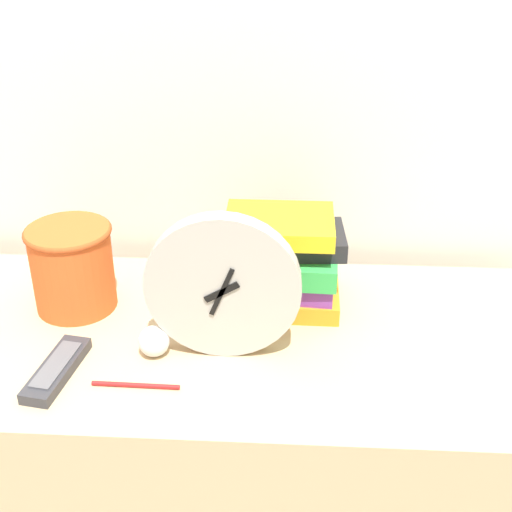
% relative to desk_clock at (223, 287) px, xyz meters
% --- Properties ---
extents(wall_back, '(6.00, 0.04, 2.40)m').
position_rel_desk_clock_xyz_m(wall_back, '(-0.06, 0.40, 0.33)').
color(wall_back, silver).
rests_on(wall_back, ground_plane).
extents(desk, '(1.37, 0.55, 0.73)m').
position_rel_desk_clock_xyz_m(desk, '(-0.06, 0.05, -0.50)').
color(desk, tan).
rests_on(desk, ground_plane).
extents(desk_clock, '(0.27, 0.04, 0.27)m').
position_rel_desk_clock_xyz_m(desk_clock, '(0.00, 0.00, 0.00)').
color(desk_clock, '#B7B2A8').
rests_on(desk_clock, desk).
extents(book_stack, '(0.24, 0.19, 0.19)m').
position_rel_desk_clock_xyz_m(book_stack, '(0.10, 0.17, -0.04)').
color(book_stack, orange).
rests_on(book_stack, desk).
extents(basket, '(0.16, 0.16, 0.17)m').
position_rel_desk_clock_xyz_m(basket, '(-0.30, 0.13, -0.04)').
color(basket, '#E05623').
rests_on(basket, desk).
extents(tv_remote, '(0.08, 0.18, 0.02)m').
position_rel_desk_clock_xyz_m(tv_remote, '(-0.28, -0.08, -0.12)').
color(tv_remote, '#333338').
rests_on(tv_remote, desk).
extents(crumpled_paper_ball, '(0.06, 0.06, 0.06)m').
position_rel_desk_clock_xyz_m(crumpled_paper_ball, '(-0.12, -0.01, -0.11)').
color(crumpled_paper_ball, white).
rests_on(crumpled_paper_ball, desk).
extents(pen, '(0.15, 0.01, 0.01)m').
position_rel_desk_clock_xyz_m(pen, '(-0.14, -0.11, -0.13)').
color(pen, '#B21E1E').
rests_on(pen, desk).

